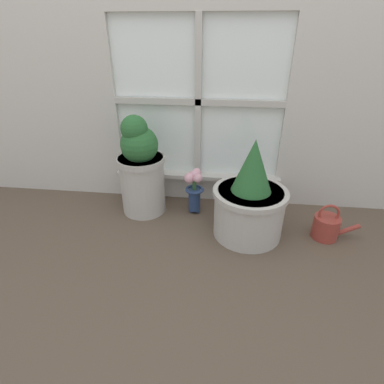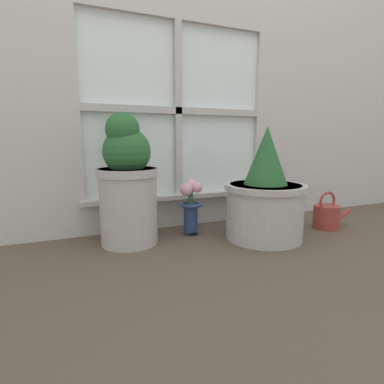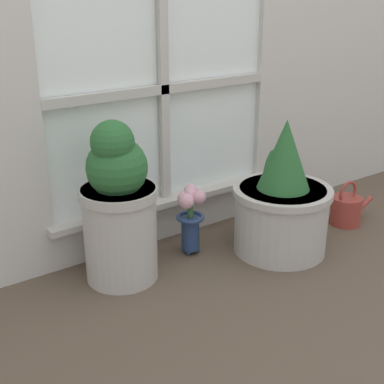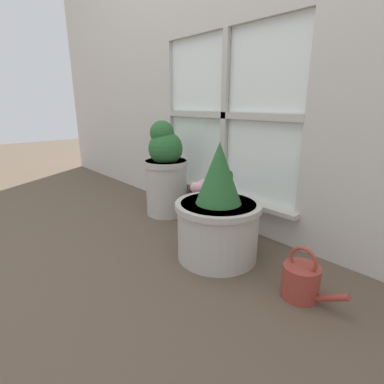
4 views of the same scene
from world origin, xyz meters
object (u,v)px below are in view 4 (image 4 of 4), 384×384
(flower_vase, at_px, (200,199))
(watering_can, at_px, (302,281))
(potted_plant_right, at_px, (218,216))
(potted_plant_left, at_px, (166,172))

(flower_vase, relative_size, watering_can, 1.18)
(potted_plant_right, height_order, flower_vase, potted_plant_right)
(flower_vase, distance_m, watering_can, 0.76)
(potted_plant_left, relative_size, flower_vase, 2.07)
(potted_plant_left, relative_size, watering_can, 2.44)
(potted_plant_left, xyz_separation_m, potted_plant_right, (0.63, -0.18, -0.07))
(potted_plant_left, height_order, watering_can, potted_plant_left)
(potted_plant_right, bearing_deg, flower_vase, 149.73)
(potted_plant_left, height_order, flower_vase, potted_plant_left)
(potted_plant_left, relative_size, potted_plant_right, 1.10)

